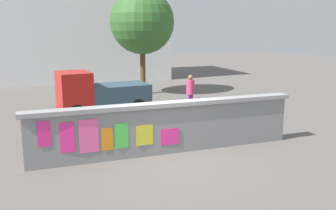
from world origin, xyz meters
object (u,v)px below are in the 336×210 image
bicycle_near (52,128)px  tree_roadside (142,22)px  auto_rickshaw_truck (99,94)px  motorcycle (215,109)px  person_walking (190,90)px

bicycle_near → tree_roadside: bearing=53.7°
auto_rickshaw_truck → motorcycle: (4.05, -2.30, -0.44)m
motorcycle → bicycle_near: 6.12m
bicycle_near → person_walking: 6.06m
motorcycle → tree_roadside: tree_roadside is taller
motorcycle → auto_rickshaw_truck: bearing=150.4°
person_walking → tree_roadside: (-0.50, 5.16, 2.80)m
motorcycle → person_walking: size_ratio=1.17×
tree_roadside → auto_rickshaw_truck: bearing=-126.0°
person_walking → auto_rickshaw_truck: bearing=167.3°
motorcycle → tree_roadside: size_ratio=0.35×
auto_rickshaw_truck → motorcycle: 4.67m
auto_rickshaw_truck → tree_roadside: tree_roadside is taller
motorcycle → tree_roadside: 7.47m
bicycle_near → person_walking: bearing=18.7°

